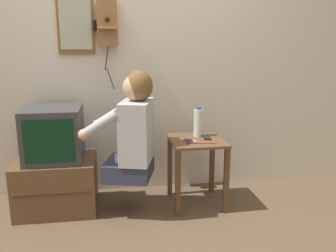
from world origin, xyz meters
name	(u,v)px	position (x,y,z in m)	size (l,w,h in m)	color
wall_back	(128,54)	(0.00, 1.15, 1.27)	(6.80, 0.05, 2.55)	beige
side_table	(197,155)	(0.54, 0.70, 0.44)	(0.45, 0.48, 0.58)	brown
person	(133,129)	(0.00, 0.62, 0.71)	(0.61, 0.53, 0.86)	#2D3347
tv_stand	(57,184)	(-0.63, 0.79, 0.22)	(0.64, 0.53, 0.44)	brown
television	(54,134)	(-0.63, 0.78, 0.65)	(0.45, 0.46, 0.43)	#38383A
wall_phone_antique	(107,22)	(-0.17, 1.06, 1.54)	(0.21, 0.18, 0.80)	olive
framed_picture	(75,21)	(-0.44, 1.11, 1.55)	(0.31, 0.03, 0.55)	brown
cell_phone_held	(189,141)	(0.46, 0.64, 0.59)	(0.06, 0.12, 0.01)	maroon
cell_phone_spare	(207,138)	(0.63, 0.72, 0.59)	(0.07, 0.13, 0.01)	black
water_bottle	(198,122)	(0.57, 0.81, 0.70)	(0.08, 0.08, 0.26)	silver
toothbrush	(203,143)	(0.56, 0.57, 0.59)	(0.19, 0.04, 0.02)	#D83F4C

